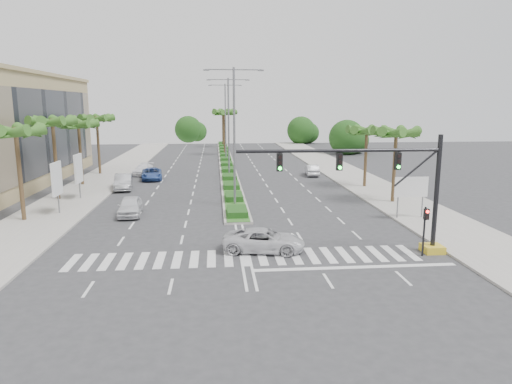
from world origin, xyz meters
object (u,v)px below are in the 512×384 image
Objects in this scene: car_parked_b at (123,182)px; car_crossing at (264,240)px; car_parked_d at (143,169)px; car_parked_a at (130,206)px; car_parked_c at (152,174)px; car_right at (312,170)px.

car_parked_b reaches higher than car_crossing.
car_parked_b is 1.06× the size of car_parked_d.
car_parked_a is 12.11m from car_parked_b.
car_parked_c reaches higher than car_parked_d.
car_crossing is at bearing 77.73° from car_right.
car_parked_d is (0.53, 10.31, -0.14)m from car_parked_b.
car_parked_d is at bearing 104.36° from car_parked_c.
car_right is (9.31, 29.66, -0.00)m from car_crossing.
car_parked_d is 1.10× the size of car_right.
car_parked_b is 1.17× the size of car_right.
car_parked_c is (2.16, 6.21, -0.11)m from car_parked_b.
car_parked_a is 14.22m from car_crossing.
car_crossing is at bearing -76.79° from car_parked_c.
car_parked_b reaches higher than car_right.
car_parked_b is 25.40m from car_crossing.
car_right is (19.84, 1.45, -0.00)m from car_parked_c.
car_right is at bearing -3.09° from car_parked_c.
car_crossing is 31.08m from car_right.
car_parked_c is 1.00× the size of car_crossing.
car_parked_c is at bearing 9.33° from car_right.
car_parked_a is at bearing -95.24° from car_parked_c.
car_parked_b is 6.57m from car_parked_c.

